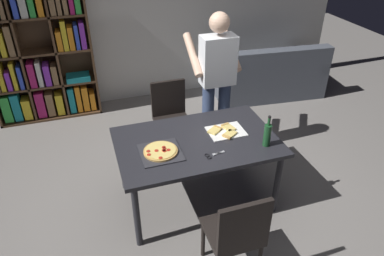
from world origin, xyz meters
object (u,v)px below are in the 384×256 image
(dining_table, at_px, (197,147))
(couch, at_px, (268,77))
(pepperoni_pizza_on_tray, at_px, (161,152))
(kitchen_scissors, at_px, (212,155))
(wine_bottle, at_px, (267,134))
(chair_far_side, at_px, (171,114))
(bookshelf, at_px, (38,56))
(person_serving_pizza, at_px, (217,79))
(chair_near_camera, at_px, (237,232))

(dining_table, distance_m, couch, 2.77)
(pepperoni_pizza_on_tray, bearing_deg, kitchen_scissors, -23.27)
(wine_bottle, bearing_deg, couch, 60.16)
(chair_far_side, bearing_deg, pepperoni_pizza_on_tray, -109.63)
(bookshelf, bearing_deg, chair_far_side, -43.42)
(wine_bottle, bearing_deg, person_serving_pizza, 95.64)
(bookshelf, distance_m, wine_bottle, 3.36)
(chair_far_side, xyz_separation_m, person_serving_pizza, (0.49, -0.22, 0.49))
(pepperoni_pizza_on_tray, bearing_deg, chair_near_camera, -66.72)
(dining_table, height_order, chair_far_side, chair_far_side)
(couch, relative_size, wine_bottle, 5.61)
(chair_near_camera, xyz_separation_m, pepperoni_pizza_on_tray, (-0.38, 0.88, 0.25))
(dining_table, height_order, couch, couch)
(person_serving_pizza, bearing_deg, kitchen_scissors, -113.25)
(chair_near_camera, relative_size, person_serving_pizza, 0.51)
(person_serving_pizza, height_order, pepperoni_pizza_on_tray, person_serving_pizza)
(chair_near_camera, bearing_deg, bookshelf, 113.75)
(pepperoni_pizza_on_tray, xyz_separation_m, wine_bottle, (0.98, -0.19, 0.10))
(couch, height_order, wine_bottle, wine_bottle)
(bookshelf, distance_m, pepperoni_pizza_on_tray, 2.70)
(person_serving_pizza, bearing_deg, wine_bottle, -84.36)
(dining_table, xyz_separation_m, kitchen_scissors, (0.05, -0.28, 0.08))
(bookshelf, xyz_separation_m, pepperoni_pizza_on_tray, (1.09, -2.46, -0.16))
(chair_far_side, height_order, couch, chair_far_side)
(dining_table, relative_size, pepperoni_pizza_on_tray, 4.15)
(chair_near_camera, xyz_separation_m, chair_far_side, (0.00, 1.95, 0.00))
(couch, bearing_deg, chair_far_side, -151.92)
(chair_near_camera, xyz_separation_m, wine_bottle, (0.59, 0.70, 0.36))
(chair_far_side, height_order, bookshelf, bookshelf)
(pepperoni_pizza_on_tray, bearing_deg, bookshelf, 113.91)
(chair_near_camera, xyz_separation_m, kitchen_scissors, (0.05, 0.70, 0.24))
(chair_far_side, height_order, kitchen_scissors, chair_far_side)
(pepperoni_pizza_on_tray, bearing_deg, chair_far_side, 70.37)
(chair_near_camera, height_order, couch, chair_near_camera)
(bookshelf, height_order, wine_bottle, bookshelf)
(chair_near_camera, distance_m, couch, 3.52)
(bookshelf, bearing_deg, person_serving_pizza, -39.40)
(chair_far_side, xyz_separation_m, pepperoni_pizza_on_tray, (-0.38, -1.07, 0.25))
(pepperoni_pizza_on_tray, bearing_deg, couch, 42.42)
(bookshelf, xyz_separation_m, person_serving_pizza, (1.96, -1.61, 0.07))
(chair_near_camera, bearing_deg, chair_far_side, 90.00)
(dining_table, height_order, chair_near_camera, chair_near_camera)
(person_serving_pizza, xyz_separation_m, pepperoni_pizza_on_tray, (-0.87, -0.85, -0.23))
(dining_table, height_order, kitchen_scissors, kitchen_scissors)
(chair_near_camera, distance_m, wine_bottle, 0.98)
(bookshelf, xyz_separation_m, wine_bottle, (2.07, -2.65, -0.06))
(couch, distance_m, pepperoni_pizza_on_tray, 3.12)
(chair_near_camera, height_order, wine_bottle, wine_bottle)
(bookshelf, bearing_deg, pepperoni_pizza_on_tray, -66.09)
(dining_table, relative_size, wine_bottle, 4.90)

